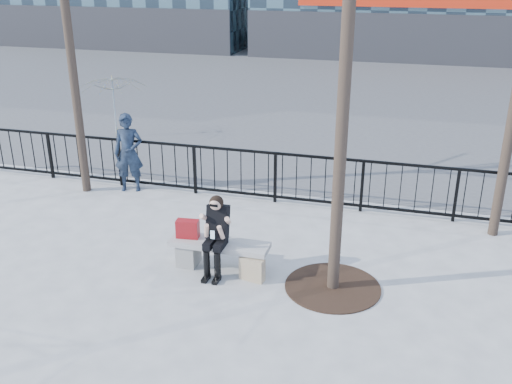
# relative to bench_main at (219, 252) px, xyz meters

# --- Properties ---
(ground) EXTENTS (120.00, 120.00, 0.00)m
(ground) POSITION_rel_bench_main_xyz_m (0.00, 0.00, -0.30)
(ground) COLOR gray
(ground) RESTS_ON ground
(street_surface) EXTENTS (60.00, 23.00, 0.01)m
(street_surface) POSITION_rel_bench_main_xyz_m (0.00, 15.00, -0.30)
(street_surface) COLOR #474747
(street_surface) RESTS_ON ground
(railing) EXTENTS (14.00, 0.06, 1.10)m
(railing) POSITION_rel_bench_main_xyz_m (0.00, 3.00, 0.25)
(railing) COLOR black
(railing) RESTS_ON ground
(tree_grate) EXTENTS (1.50, 1.50, 0.02)m
(tree_grate) POSITION_rel_bench_main_xyz_m (1.90, -0.10, -0.29)
(tree_grate) COLOR black
(tree_grate) RESTS_ON ground
(bench_main) EXTENTS (1.65, 0.46, 0.49)m
(bench_main) POSITION_rel_bench_main_xyz_m (0.00, 0.00, 0.00)
(bench_main) COLOR slate
(bench_main) RESTS_ON ground
(seated_woman) EXTENTS (0.50, 0.64, 1.34)m
(seated_woman) POSITION_rel_bench_main_xyz_m (0.00, -0.16, 0.37)
(seated_woman) COLOR black
(seated_woman) RESTS_ON ground
(handbag) EXTENTS (0.39, 0.21, 0.31)m
(handbag) POSITION_rel_bench_main_xyz_m (-0.55, 0.02, 0.34)
(handbag) COLOR maroon
(handbag) RESTS_ON bench_main
(shopping_bag) EXTENTS (0.43, 0.23, 0.38)m
(shopping_bag) POSITION_rel_bench_main_xyz_m (0.62, -0.21, -0.11)
(shopping_bag) COLOR #C5BB8B
(shopping_bag) RESTS_ON ground
(standing_man) EXTENTS (0.73, 0.58, 1.73)m
(standing_man) POSITION_rel_bench_main_xyz_m (-3.05, 2.80, 0.57)
(standing_man) COLOR black
(standing_man) RESTS_ON ground
(vendor_umbrella) EXTENTS (2.36, 2.39, 1.78)m
(vendor_umbrella) POSITION_rel_bench_main_xyz_m (-5.40, 6.44, 0.59)
(vendor_umbrella) COLOR yellow
(vendor_umbrella) RESTS_ON ground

